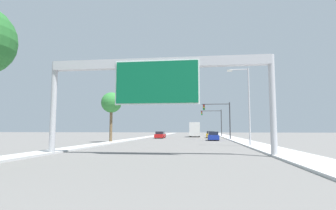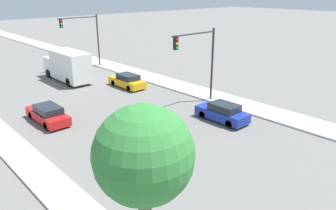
# 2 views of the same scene
# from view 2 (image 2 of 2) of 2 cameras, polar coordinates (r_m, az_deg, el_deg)

# --- Properties ---
(sidewalk_right) EXTENTS (3.00, 120.00, 0.15)m
(sidewalk_right) POSITION_cam_2_polar(r_m,az_deg,el_deg) (40.68, -4.67, 5.26)
(sidewalk_right) COLOR #BEBEBE
(sidewalk_right) RESTS_ON ground
(car_near_left) EXTENTS (1.76, 4.75, 1.41)m
(car_near_left) POSITION_cam_2_polar(r_m,az_deg,el_deg) (27.83, -20.19, -1.52)
(car_near_left) COLOR red
(car_near_left) RESTS_ON ground
(car_mid_left) EXTENTS (1.77, 4.38, 1.49)m
(car_mid_left) POSITION_cam_2_polar(r_m,az_deg,el_deg) (26.74, 9.47, -1.31)
(car_mid_left) COLOR navy
(car_mid_left) RESTS_ON ground
(car_far_center) EXTENTS (1.78, 4.64, 1.47)m
(car_far_center) POSITION_cam_2_polar(r_m,az_deg,el_deg) (35.78, -7.11, 4.18)
(car_far_center) COLOR gold
(car_far_center) RESTS_ON ground
(truck_box_primary) EXTENTS (2.43, 7.76, 3.51)m
(truck_box_primary) POSITION_cam_2_polar(r_m,az_deg,el_deg) (39.40, -17.07, 6.52)
(truck_box_primary) COLOR white
(truck_box_primary) RESTS_ON ground
(traffic_light_near_intersection) EXTENTS (5.21, 0.32, 6.83)m
(traffic_light_near_intersection) POSITION_cam_2_polar(r_m,az_deg,el_deg) (29.36, 5.77, 8.73)
(traffic_light_near_intersection) COLOR #2D2D30
(traffic_light_near_intersection) RESTS_ON ground
(traffic_light_mid_block) EXTENTS (5.55, 0.32, 6.95)m
(traffic_light_mid_block) POSITION_cam_2_polar(r_m,az_deg,el_deg) (44.97, -14.07, 12.17)
(traffic_light_mid_block) COLOR #2D2D30
(traffic_light_mid_block) RESTS_ON ground
(palm_tree_background) EXTENTS (2.94, 2.94, 7.21)m
(palm_tree_background) POSITION_cam_2_polar(r_m,az_deg,el_deg) (9.35, -4.25, -9.20)
(palm_tree_background) COLOR brown
(palm_tree_background) RESTS_ON ground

